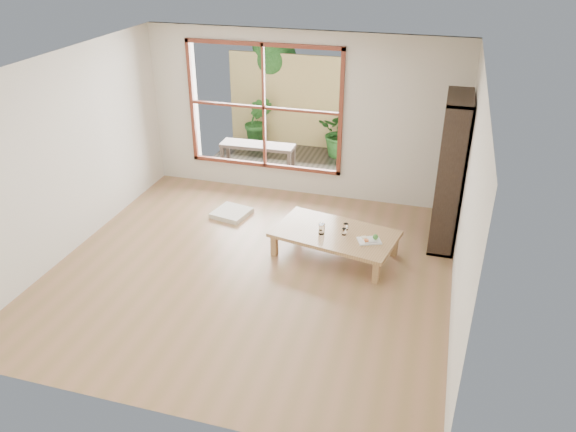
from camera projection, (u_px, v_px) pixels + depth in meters
name	position (u px, v px, depth m)	size (l,w,h in m)	color
ground	(252.00, 269.00, 7.25)	(5.00, 5.00, 0.00)	#9E714F
low_table	(335.00, 235.00, 7.42)	(1.73, 1.19, 0.35)	#AB8553
floor_cushion	(232.00, 213.00, 8.58)	(0.50, 0.50, 0.07)	beige
bookshelf	(450.00, 173.00, 7.43)	(0.33, 0.93, 2.07)	#30241B
glass_tall	(321.00, 229.00, 7.34)	(0.08, 0.08, 0.14)	silver
glass_mid	(344.00, 232.00, 7.33)	(0.06, 0.06, 0.09)	silver
glass_short	(346.00, 227.00, 7.45)	(0.07, 0.07, 0.09)	silver
glass_small	(322.00, 227.00, 7.46)	(0.06, 0.06, 0.08)	silver
food_tray	(370.00, 240.00, 7.19)	(0.34, 0.30, 0.09)	white
deck	(285.00, 164.00, 10.43)	(2.80, 2.00, 0.05)	#332D25
garden_bench	(258.00, 147.00, 10.11)	(1.35, 0.42, 0.42)	#30241B
bamboo_fence	(299.00, 102.00, 10.87)	(2.80, 0.06, 1.80)	tan
shrub_right	(342.00, 132.00, 10.51)	(0.85, 0.73, 0.94)	#2F6B27
shrub_left	(258.00, 121.00, 11.00)	(0.55, 0.44, 1.00)	#2F6B27
garden_tree	(270.00, 58.00, 10.95)	(1.04, 0.85, 2.22)	#4C3D2D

